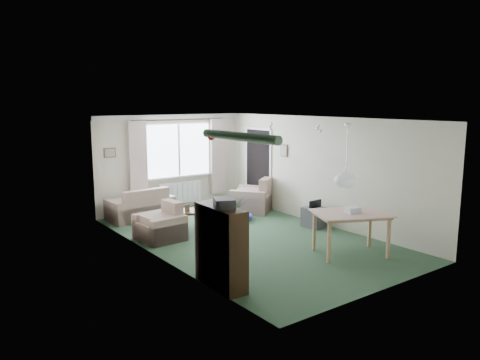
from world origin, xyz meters
TOP-DOWN VIEW (x-y plane):
  - ground at (0.00, 0.00)m, footprint 6.50×6.50m
  - window at (0.20, 3.23)m, footprint 1.80×0.03m
  - curtain_rod at (0.20, 3.15)m, footprint 2.60×0.03m
  - curtain_left at (-0.95, 3.13)m, footprint 0.45×0.08m
  - curtain_right at (1.35, 3.13)m, footprint 0.45×0.08m
  - radiator at (0.20, 3.19)m, footprint 1.20×0.10m
  - doorway at (1.99, 2.20)m, footprint 0.03×0.95m
  - pendant_lamp at (0.20, -2.30)m, footprint 0.36×0.36m
  - tinsel_garland at (-1.92, -2.30)m, footprint 1.60×1.60m
  - bauble_cluster_a at (1.30, 0.90)m, footprint 0.20×0.20m
  - bauble_cluster_b at (1.60, -0.30)m, footprint 0.20×0.20m
  - wall_picture_back at (-1.60, 3.23)m, footprint 0.28×0.03m
  - wall_picture_right at (1.98, 1.20)m, footprint 0.03×0.24m
  - sofa at (-1.10, 2.75)m, footprint 1.52×0.87m
  - armchair_corner at (1.48, 1.81)m, footprint 1.30×1.29m
  - armchair_left at (-1.50, 0.95)m, footprint 0.86×0.90m
  - coffee_table at (-0.67, 1.25)m, footprint 1.08×0.83m
  - photo_frame at (-0.74, 1.18)m, footprint 0.12×0.05m
  - bookshelf at (-1.84, -1.73)m, footprint 0.38×1.02m
  - hifi_box at (-1.84, -1.83)m, footprint 0.40×0.44m
  - houseplant at (-1.65, -1.73)m, footprint 0.75×0.75m
  - dining_table at (0.86, -1.88)m, footprint 1.43×1.23m
  - gift_box at (0.88, -1.90)m, footprint 0.28×0.22m
  - tv_cube at (1.70, -0.17)m, footprint 0.47×0.51m
  - pet_bed at (0.71, 1.31)m, footprint 0.64×0.64m

SIDE VIEW (x-z plane):
  - ground at x=0.00m, z-range 0.00..0.00m
  - pet_bed at x=0.71m, z-range 0.00..0.12m
  - coffee_table at x=-0.67m, z-range 0.00..0.43m
  - tv_cube at x=1.70m, z-range 0.00..0.43m
  - sofa at x=-1.10m, z-range 0.00..0.74m
  - armchair_left at x=-1.50m, z-range 0.00..0.75m
  - dining_table at x=0.86m, z-range 0.00..0.75m
  - radiator at x=0.20m, z-range 0.12..0.68m
  - armchair_corner at x=1.48m, z-range 0.00..0.85m
  - photo_frame at x=-0.74m, z-range 0.43..0.59m
  - bookshelf at x=-1.84m, z-range 0.00..1.22m
  - houseplant at x=-1.65m, z-range 0.00..1.34m
  - gift_box at x=0.88m, z-range 0.75..0.87m
  - doorway at x=1.99m, z-range 0.00..2.00m
  - curtain_left at x=-0.95m, z-range 0.27..2.27m
  - curtain_right at x=1.35m, z-range 0.27..2.27m
  - hifi_box at x=-1.84m, z-range 1.22..1.36m
  - pendant_lamp at x=0.20m, z-range 1.30..1.66m
  - window at x=0.20m, z-range 0.85..2.15m
  - wall_picture_back at x=-1.60m, z-range 1.44..1.66m
  - wall_picture_right at x=1.98m, z-range 1.40..1.70m
  - bauble_cluster_a at x=1.30m, z-range 2.12..2.32m
  - bauble_cluster_b at x=1.60m, z-range 2.12..2.32m
  - curtain_rod at x=0.20m, z-range 2.25..2.29m
  - tinsel_garland at x=-1.92m, z-range 2.22..2.34m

